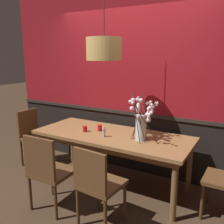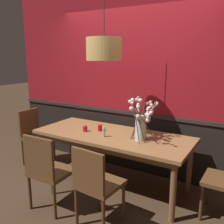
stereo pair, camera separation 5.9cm
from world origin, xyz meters
name	(u,v)px [view 2 (the right image)]	position (x,y,z in m)	size (l,w,h in m)	color
ground_plane	(112,185)	(0.00, 0.00, 0.00)	(24.00, 24.00, 0.00)	#422D1E
back_wall	(134,80)	(0.00, 0.65, 1.44)	(4.61, 0.14, 2.90)	black
dining_table	(112,139)	(0.00, 0.00, 0.68)	(2.16, 0.88, 0.76)	olive
chair_near_side_left	(47,169)	(-0.35, -0.89, 0.53)	(0.46, 0.45, 0.94)	brown
chair_far_side_left	(120,131)	(-0.35, 0.86, 0.52)	(0.43, 0.40, 0.92)	brown
chair_head_west_end	(35,134)	(-1.51, -0.02, 0.53)	(0.42, 0.43, 0.93)	brown
chair_near_side_right	(96,182)	(0.31, -0.85, 0.52)	(0.45, 0.46, 0.91)	brown
vase_with_blossoms	(142,122)	(0.45, -0.02, 1.00)	(0.43, 0.55, 0.62)	silver
candle_holder_nearer_center	(85,129)	(-0.38, -0.10, 0.80)	(0.07, 0.07, 0.08)	red
candle_holder_nearer_edge	(100,128)	(-0.22, 0.03, 0.81)	(0.07, 0.07, 0.09)	red
condiment_bottle	(104,132)	(-0.03, -0.17, 0.83)	(0.04, 0.04, 0.14)	#ADADB2
pendant_lamp	(104,49)	(-0.07, -0.07, 1.89)	(0.46, 0.46, 1.15)	tan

